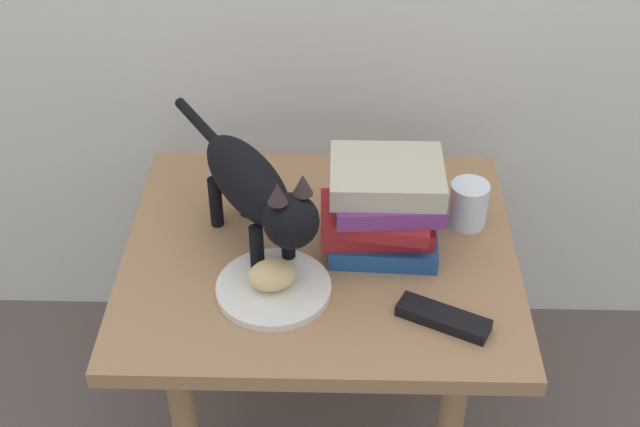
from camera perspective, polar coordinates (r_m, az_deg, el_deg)
side_table at (r=1.57m, az=0.00°, el=-4.49°), size 0.69×0.60×0.52m
plate at (r=1.44m, az=-3.08°, el=-4.96°), size 0.19×0.19×0.01m
bread_roll at (r=1.42m, az=-3.17°, el=-4.07°), size 0.09×0.08×0.05m
cat at (r=1.45m, az=-4.28°, el=1.60°), size 0.29×0.42×0.23m
book_stack at (r=1.49m, az=4.19°, el=0.45°), size 0.21×0.18×0.17m
candle_jar at (r=1.58m, az=9.75°, el=0.46°), size 0.07×0.07×0.08m
tv_remote at (r=1.40m, az=8.14°, el=-6.84°), size 0.15×0.11×0.02m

